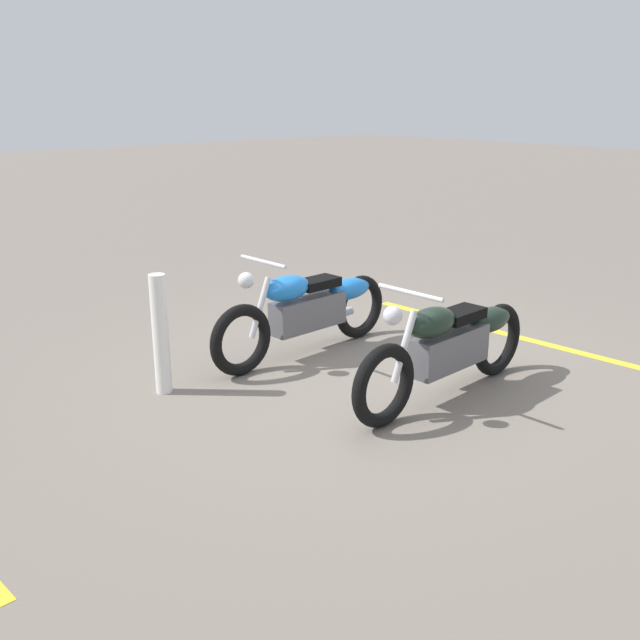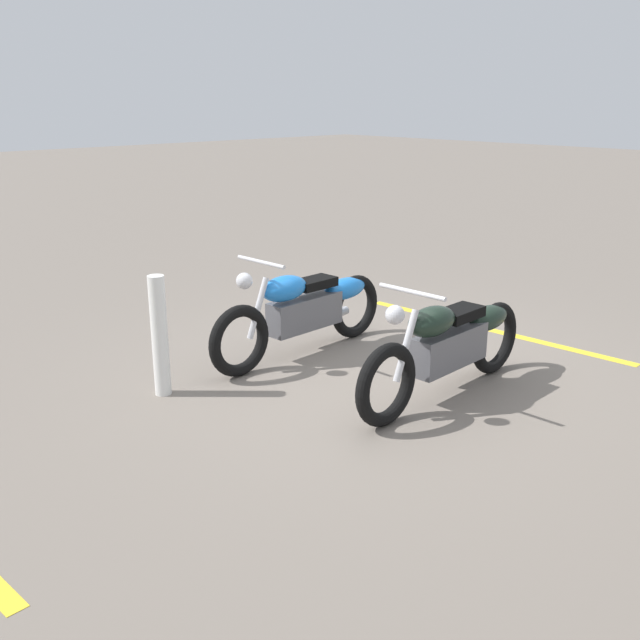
# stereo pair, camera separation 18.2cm
# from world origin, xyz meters

# --- Properties ---
(ground_plane) EXTENTS (60.00, 60.00, 0.00)m
(ground_plane) POSITION_xyz_m (0.00, 0.00, 0.00)
(ground_plane) COLOR slate
(motorcycle_bright_foreground) EXTENTS (2.23, 0.62, 1.04)m
(motorcycle_bright_foreground) POSITION_xyz_m (0.15, -0.80, 0.46)
(motorcycle_bright_foreground) COLOR black
(motorcycle_bright_foreground) RESTS_ON ground
(motorcycle_dark_foreground) EXTENTS (2.23, 0.62, 1.04)m
(motorcycle_dark_foreground) POSITION_xyz_m (-0.04, 0.79, 0.46)
(motorcycle_dark_foreground) COLOR black
(motorcycle_dark_foreground) RESTS_ON ground
(bollard_post) EXTENTS (0.14, 0.14, 1.05)m
(bollard_post) POSITION_xyz_m (1.72, -0.89, 0.52)
(bollard_post) COLOR white
(bollard_post) RESTS_ON ground
(parking_stripe_near) EXTENTS (0.31, 3.20, 0.01)m
(parking_stripe_near) POSITION_xyz_m (-1.82, 0.04, 0.00)
(parking_stripe_near) COLOR yellow
(parking_stripe_near) RESTS_ON ground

